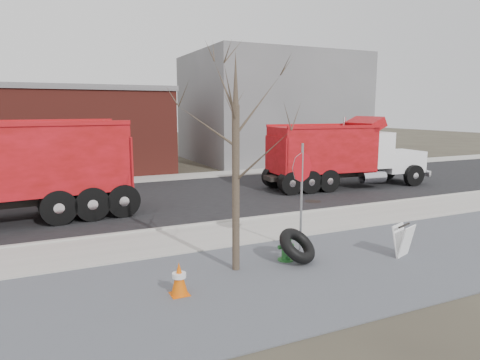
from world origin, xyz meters
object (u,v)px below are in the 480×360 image
truck_tire (297,246)px  dump_truck_red_a (341,152)px  stop_sign (302,179)px  dump_truck_red_b (5,167)px  fire_hydrant (286,248)px  sandwich_board (403,240)px

truck_tire → dump_truck_red_a: dump_truck_red_a is taller
stop_sign → dump_truck_red_a: bearing=49.7°
dump_truck_red_b → dump_truck_red_a: bearing=177.9°
fire_hydrant → stop_sign: stop_sign is taller
dump_truck_red_b → fire_hydrant: bearing=127.5°
stop_sign → dump_truck_red_a: size_ratio=0.35×
fire_hydrant → dump_truck_red_b: dump_truck_red_b is taller
fire_hydrant → stop_sign: (0.76, 0.50, 1.67)m
sandwich_board → dump_truck_red_a: bearing=40.6°
truck_tire → stop_sign: stop_sign is taller
stop_sign → dump_truck_red_b: (-7.52, 6.75, -0.06)m
dump_truck_red_a → dump_truck_red_b: bearing=-171.6°
truck_tire → dump_truck_red_b: (-6.94, 7.50, 1.51)m
truck_tire → sandwich_board: truck_tire is taller
stop_sign → dump_truck_red_a: 10.51m
truck_tire → dump_truck_red_a: 11.52m
truck_tire → dump_truck_red_b: size_ratio=0.15×
fire_hydrant → stop_sign: bearing=35.1°
stop_sign → dump_truck_red_b: size_ratio=0.32×
dump_truck_red_b → stop_sign: bearing=132.6°
fire_hydrant → dump_truck_red_a: bearing=47.1°
dump_truck_red_a → sandwich_board: bearing=-113.7°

